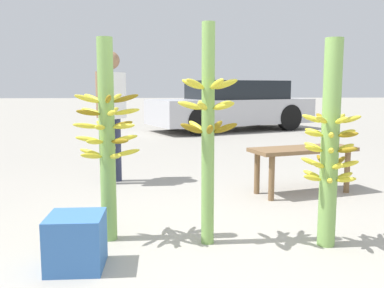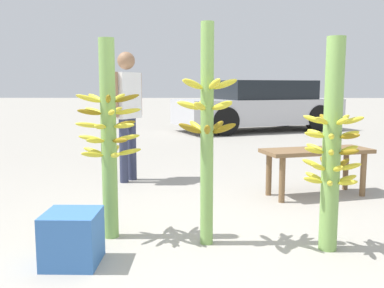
{
  "view_description": "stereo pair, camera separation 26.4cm",
  "coord_description": "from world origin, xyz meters",
  "px_view_note": "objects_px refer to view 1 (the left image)",
  "views": [
    {
      "loc": [
        -0.41,
        -2.68,
        1.14
      ],
      "look_at": [
        -0.21,
        0.41,
        0.72
      ],
      "focal_mm": 40.0,
      "sensor_mm": 36.0,
      "label": 1
    },
    {
      "loc": [
        -0.15,
        -2.69,
        1.14
      ],
      "look_at": [
        -0.21,
        0.41,
        0.72
      ],
      "focal_mm": 40.0,
      "sensor_mm": 36.0,
      "label": 2
    }
  ],
  "objects_px": {
    "vendor_person": "(112,105)",
    "produce_crate": "(76,242)",
    "banana_stalk_center": "(208,128)",
    "market_bench": "(303,155)",
    "parked_car": "(233,106)",
    "banana_stalk_left": "(107,137)",
    "banana_stalk_right": "(330,145)"
  },
  "relations": [
    {
      "from": "vendor_person",
      "to": "produce_crate",
      "type": "relative_size",
      "value": 4.49
    },
    {
      "from": "banana_stalk_left",
      "to": "parked_car",
      "type": "relative_size",
      "value": 0.33
    },
    {
      "from": "banana_stalk_left",
      "to": "banana_stalk_right",
      "type": "xyz_separation_m",
      "value": [
        1.58,
        -0.22,
        -0.04
      ]
    },
    {
      "from": "banana_stalk_left",
      "to": "market_bench",
      "type": "relative_size",
      "value": 1.23
    },
    {
      "from": "banana_stalk_left",
      "to": "banana_stalk_center",
      "type": "relative_size",
      "value": 0.94
    },
    {
      "from": "banana_stalk_right",
      "to": "banana_stalk_left",
      "type": "bearing_deg",
      "value": 171.95
    },
    {
      "from": "produce_crate",
      "to": "banana_stalk_left",
      "type": "bearing_deg",
      "value": 74.05
    },
    {
      "from": "vendor_person",
      "to": "parked_car",
      "type": "height_order",
      "value": "vendor_person"
    },
    {
      "from": "parked_car",
      "to": "produce_crate",
      "type": "bearing_deg",
      "value": 141.89
    },
    {
      "from": "vendor_person",
      "to": "market_bench",
      "type": "relative_size",
      "value": 1.28
    },
    {
      "from": "banana_stalk_right",
      "to": "banana_stalk_center",
      "type": "bearing_deg",
      "value": 173.38
    },
    {
      "from": "market_bench",
      "to": "parked_car",
      "type": "relative_size",
      "value": 0.27
    },
    {
      "from": "banana_stalk_center",
      "to": "banana_stalk_right",
      "type": "relative_size",
      "value": 1.08
    },
    {
      "from": "banana_stalk_right",
      "to": "produce_crate",
      "type": "bearing_deg",
      "value": -170.8
    },
    {
      "from": "vendor_person",
      "to": "produce_crate",
      "type": "distance_m",
      "value": 2.56
    },
    {
      "from": "banana_stalk_left",
      "to": "market_bench",
      "type": "distance_m",
      "value": 2.31
    },
    {
      "from": "banana_stalk_right",
      "to": "parked_car",
      "type": "distance_m",
      "value": 8.23
    },
    {
      "from": "banana_stalk_right",
      "to": "produce_crate",
      "type": "relative_size",
      "value": 4.28
    },
    {
      "from": "banana_stalk_center",
      "to": "market_bench",
      "type": "xyz_separation_m",
      "value": [
        1.16,
        1.4,
        -0.44
      ]
    },
    {
      "from": "banana_stalk_right",
      "to": "market_bench",
      "type": "distance_m",
      "value": 1.57
    },
    {
      "from": "market_bench",
      "to": "produce_crate",
      "type": "bearing_deg",
      "value": -155.37
    },
    {
      "from": "banana_stalk_right",
      "to": "produce_crate",
      "type": "height_order",
      "value": "banana_stalk_right"
    },
    {
      "from": "banana_stalk_center",
      "to": "produce_crate",
      "type": "height_order",
      "value": "banana_stalk_center"
    },
    {
      "from": "market_bench",
      "to": "parked_car",
      "type": "bearing_deg",
      "value": 70.67
    },
    {
      "from": "banana_stalk_left",
      "to": "banana_stalk_center",
      "type": "bearing_deg",
      "value": -9.72
    },
    {
      "from": "parked_car",
      "to": "banana_stalk_left",
      "type": "bearing_deg",
      "value": 141.91
    },
    {
      "from": "banana_stalk_left",
      "to": "banana_stalk_center",
      "type": "height_order",
      "value": "banana_stalk_center"
    },
    {
      "from": "banana_stalk_right",
      "to": "vendor_person",
      "type": "height_order",
      "value": "vendor_person"
    },
    {
      "from": "market_bench",
      "to": "banana_stalk_right",
      "type": "bearing_deg",
      "value": -118.3
    },
    {
      "from": "banana_stalk_left",
      "to": "banana_stalk_right",
      "type": "distance_m",
      "value": 1.6
    },
    {
      "from": "banana_stalk_left",
      "to": "banana_stalk_right",
      "type": "height_order",
      "value": "banana_stalk_left"
    },
    {
      "from": "banana_stalk_left",
      "to": "produce_crate",
      "type": "xyz_separation_m",
      "value": [
        -0.14,
        -0.5,
        -0.6
      ]
    }
  ]
}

